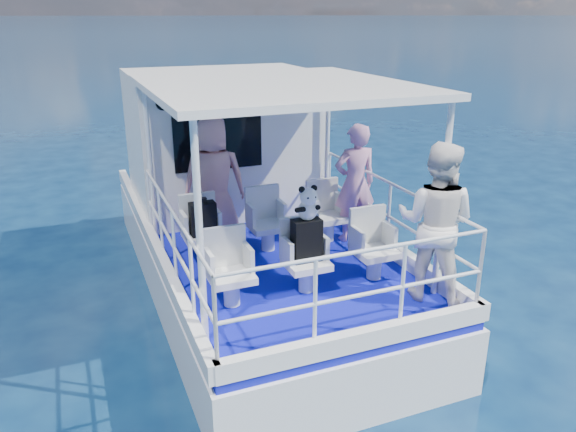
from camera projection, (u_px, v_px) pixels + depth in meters
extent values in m
plane|color=#081F3F|center=(274.00, 314.00, 7.82)|extent=(2000.00, 2000.00, 0.00)
cube|color=white|center=(251.00, 284.00, 8.69)|extent=(3.00, 7.00, 1.60)
cube|color=#0B0D9B|center=(250.00, 233.00, 8.40)|extent=(2.90, 6.90, 0.10)
cube|color=white|center=(223.00, 140.00, 9.14)|extent=(2.85, 2.00, 2.20)
cube|color=white|center=(277.00, 86.00, 6.57)|extent=(3.00, 3.20, 0.08)
cylinder|color=white|center=(200.00, 237.00, 5.18)|extent=(0.07, 0.07, 2.20)
cylinder|color=white|center=(442.00, 202.00, 6.13)|extent=(0.07, 0.07, 2.20)
cylinder|color=white|center=(150.00, 164.00, 7.71)|extent=(0.07, 0.07, 2.20)
cylinder|color=white|center=(327.00, 147.00, 8.66)|extent=(0.07, 0.07, 2.20)
cube|color=silver|center=(203.00, 246.00, 7.30)|extent=(0.48, 0.46, 0.38)
cube|color=silver|center=(268.00, 236.00, 7.62)|extent=(0.48, 0.46, 0.38)
cube|color=silver|center=(328.00, 228.00, 7.94)|extent=(0.48, 0.46, 0.38)
cube|color=silver|center=(231.00, 289.00, 6.17)|extent=(0.48, 0.46, 0.38)
cube|color=silver|center=(306.00, 275.00, 6.49)|extent=(0.48, 0.46, 0.38)
cube|color=silver|center=(374.00, 263.00, 6.80)|extent=(0.48, 0.46, 0.38)
imported|color=#D58E8A|center=(214.00, 180.00, 7.74)|extent=(0.73, 0.58, 1.75)
imported|color=pink|center=(355.00, 183.00, 7.75)|extent=(0.64, 0.45, 1.67)
imported|color=white|center=(436.00, 222.00, 6.12)|extent=(1.08, 1.10, 1.79)
cube|color=black|center=(203.00, 219.00, 7.11)|extent=(0.33, 0.18, 0.43)
cube|color=black|center=(306.00, 240.00, 6.35)|extent=(0.33, 0.19, 0.49)
cube|color=black|center=(202.00, 200.00, 7.03)|extent=(0.11, 0.06, 0.06)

